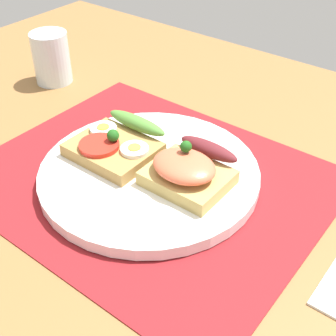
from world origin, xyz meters
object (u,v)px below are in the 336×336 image
(sandwich_egg_tomato, at_px, (117,144))
(sandwich_salmon, at_px, (189,169))
(drinking_glass, at_px, (51,58))
(plate, at_px, (149,174))

(sandwich_egg_tomato, distance_m, sandwich_salmon, 0.11)
(sandwich_egg_tomato, relative_size, sandwich_salmon, 1.12)
(sandwich_egg_tomato, relative_size, drinking_glass, 1.24)
(sandwich_egg_tomato, xyz_separation_m, sandwich_salmon, (0.11, 0.01, 0.01))
(plate, height_order, sandwich_egg_tomato, sandwich_egg_tomato)
(plate, xyz_separation_m, drinking_glass, (-0.31, 0.11, 0.03))
(plate, distance_m, sandwich_salmon, 0.06)
(drinking_glass, bearing_deg, plate, -20.12)
(sandwich_salmon, bearing_deg, drinking_glass, 164.15)
(sandwich_salmon, xyz_separation_m, drinking_glass, (-0.36, 0.10, 0.01))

